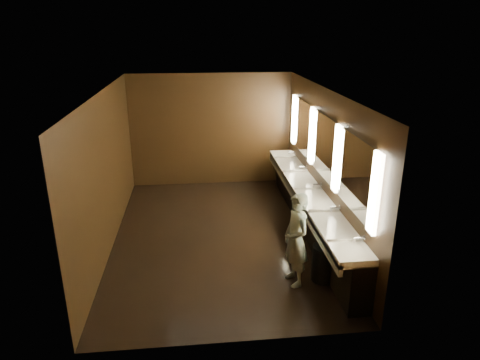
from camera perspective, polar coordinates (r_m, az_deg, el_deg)
name	(u,v)px	position (r m, az deg, el deg)	size (l,w,h in m)	color
floor	(219,236)	(8.44, -2.79, -7.40)	(6.00, 6.00, 0.00)	black
ceiling	(216,91)	(7.57, -3.15, 11.77)	(4.00, 6.00, 0.02)	#2D2D2B
wall_back	(211,130)	(10.78, -3.90, 6.65)	(4.00, 0.02, 2.80)	black
wall_front	(233,246)	(5.14, -0.98, -8.85)	(4.00, 0.02, 2.80)	black
wall_left	(107,171)	(8.04, -17.33, 1.11)	(0.02, 6.00, 2.80)	black
wall_right	(323,164)	(8.24, 11.07, 2.10)	(0.02, 6.00, 2.80)	black
sink_counter	(310,208)	(8.50, 9.33, -3.75)	(0.55, 5.40, 1.01)	black
mirror_band	(324,146)	(8.13, 11.10, 4.44)	(0.06, 5.03, 1.15)	#FEEDC1
person	(296,240)	(6.71, 7.48, -7.91)	(0.55, 0.36, 1.52)	#7EACBC
trash_bin	(324,263)	(7.08, 11.11, -10.80)	(0.38, 0.38, 0.60)	black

